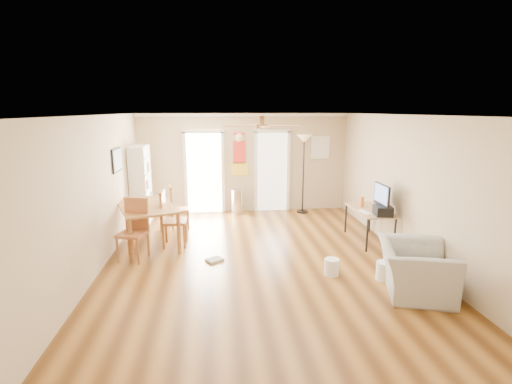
{
  "coord_description": "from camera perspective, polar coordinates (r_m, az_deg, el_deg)",
  "views": [
    {
      "loc": [
        -0.77,
        -6.36,
        2.68
      ],
      "look_at": [
        0.0,
        0.6,
        1.15
      ],
      "focal_mm": 26.35,
      "sensor_mm": 36.0,
      "label": 1
    }
  ],
  "objects": [
    {
      "name": "floor",
      "position": [
        6.94,
        0.55,
        -10.38
      ],
      "size": [
        7.0,
        7.0,
        0.0
      ],
      "primitive_type": "plane",
      "color": "brown",
      "rests_on": "ground"
    },
    {
      "name": "ceiling",
      "position": [
        6.41,
        0.6,
        11.61
      ],
      "size": [
        5.5,
        7.0,
        0.0
      ],
      "primitive_type": null,
      "color": "silver",
      "rests_on": "floor"
    },
    {
      "name": "wall_back",
      "position": [
        9.98,
        -1.83,
        4.38
      ],
      "size": [
        5.5,
        0.04,
        2.6
      ],
      "primitive_type": null,
      "color": "beige",
      "rests_on": "floor"
    },
    {
      "name": "wall_front",
      "position": [
        3.27,
        8.12,
        -12.82
      ],
      "size": [
        5.5,
        0.04,
        2.6
      ],
      "primitive_type": null,
      "color": "beige",
      "rests_on": "floor"
    },
    {
      "name": "wall_left",
      "position": [
        6.8,
        -23.09,
        -0.38
      ],
      "size": [
        0.04,
        7.0,
        2.6
      ],
      "primitive_type": null,
      "color": "beige",
      "rests_on": "floor"
    },
    {
      "name": "wall_right",
      "position": [
        7.4,
        22.24,
        0.65
      ],
      "size": [
        0.04,
        7.0,
        2.6
      ],
      "primitive_type": null,
      "color": "beige",
      "rests_on": "floor"
    },
    {
      "name": "crown_molding",
      "position": [
        6.41,
        0.6,
        11.25
      ],
      "size": [
        5.5,
        7.0,
        0.08
      ],
      "primitive_type": null,
      "color": "white",
      "rests_on": "wall_back"
    },
    {
      "name": "kitchen_doorway",
      "position": [
        9.98,
        -7.84,
        2.82
      ],
      "size": [
        0.9,
        0.1,
        2.1
      ],
      "primitive_type": null,
      "color": "white",
      "rests_on": "wall_back"
    },
    {
      "name": "bathroom_doorway",
      "position": [
        10.09,
        2.44,
        3.03
      ],
      "size": [
        0.8,
        0.1,
        2.1
      ],
      "primitive_type": null,
      "color": "white",
      "rests_on": "wall_back"
    },
    {
      "name": "wall_decal",
      "position": [
        9.92,
        -2.56,
        5.78
      ],
      "size": [
        0.46,
        0.03,
        1.1
      ],
      "primitive_type": "cube",
      "color": "red",
      "rests_on": "wall_back"
    },
    {
      "name": "ac_grille",
      "position": [
        10.27,
        9.72,
        6.68
      ],
      "size": [
        0.5,
        0.04,
        0.6
      ],
      "primitive_type": "cube",
      "color": "white",
      "rests_on": "wall_back"
    },
    {
      "name": "framed_poster",
      "position": [
        8.06,
        -20.36,
        4.58
      ],
      "size": [
        0.04,
        0.66,
        0.48
      ],
      "primitive_type": "cube",
      "color": "black",
      "rests_on": "wall_left"
    },
    {
      "name": "ceiling_fan",
      "position": [
        6.11,
        0.94,
        9.98
      ],
      "size": [
        1.24,
        1.24,
        0.2
      ],
      "primitive_type": null,
      "color": "#593819",
      "rests_on": "ceiling"
    },
    {
      "name": "bookshelf",
      "position": [
        9.38,
        -17.09,
        1.06
      ],
      "size": [
        0.48,
        0.88,
        1.87
      ],
      "primitive_type": null,
      "rotation": [
        0.0,
        0.0,
        -0.13
      ],
      "color": "silver",
      "rests_on": "floor"
    },
    {
      "name": "dining_table",
      "position": [
        7.92,
        -16.13,
        -4.8
      ],
      "size": [
        1.5,
        1.89,
        0.83
      ],
      "primitive_type": null,
      "rotation": [
        0.0,
        0.0,
        0.35
      ],
      "color": "olive",
      "rests_on": "floor"
    },
    {
      "name": "dining_chair_right_a",
      "position": [
        8.83,
        -11.51,
        -2.25
      ],
      "size": [
        0.46,
        0.46,
        0.99
      ],
      "primitive_type": null,
      "rotation": [
        0.0,
        0.0,
        1.7
      ],
      "color": "#9C6532",
      "rests_on": "floor"
    },
    {
      "name": "dining_chair_right_b",
      "position": [
        7.69,
        -12.29,
        -3.93
      ],
      "size": [
        0.47,
        0.47,
        1.13
      ],
      "primitive_type": null,
      "rotation": [
        0.0,
        0.0,
        1.56
      ],
      "color": "#A86936",
      "rests_on": "floor"
    },
    {
      "name": "dining_chair_near",
      "position": [
        7.17,
        -18.3,
        -5.57
      ],
      "size": [
        0.57,
        0.57,
        1.11
      ],
      "primitive_type": null,
      "rotation": [
        0.0,
        0.0,
        -0.29
      ],
      "color": "#AA6637",
      "rests_on": "floor"
    },
    {
      "name": "trash_can",
      "position": [
        9.91,
        -2.89,
        -1.46
      ],
      "size": [
        0.31,
        0.31,
        0.64
      ],
      "primitive_type": "cylinder",
      "rotation": [
        0.0,
        0.0,
        0.03
      ],
      "color": "silver",
      "rests_on": "floor"
    },
    {
      "name": "torchiere_lamp",
      "position": [
        9.93,
        7.18,
        2.69
      ],
      "size": [
        0.49,
        0.49,
        2.06
      ],
      "primitive_type": null,
      "rotation": [
        0.0,
        0.0,
        -0.31
      ],
      "color": "black",
      "rests_on": "floor"
    },
    {
      "name": "computer_desk",
      "position": [
        8.17,
        16.72,
        -4.84
      ],
      "size": [
        0.64,
        1.27,
        0.68
      ],
      "primitive_type": null,
      "color": "tan",
      "rests_on": "floor"
    },
    {
      "name": "imac",
      "position": [
        7.77,
        18.52,
        -0.99
      ],
      "size": [
        0.22,
        0.64,
        0.59
      ],
      "primitive_type": null,
      "rotation": [
        0.0,
        0.0,
        0.22
      ],
      "color": "black",
      "rests_on": "computer_desk"
    },
    {
      "name": "keyboard",
      "position": [
        7.82,
        16.27,
        -2.93
      ],
      "size": [
        0.19,
        0.39,
        0.01
      ],
      "primitive_type": "cube",
      "rotation": [
        0.0,
        0.0,
        0.2
      ],
      "color": "white",
      "rests_on": "computer_desk"
    },
    {
      "name": "printer",
      "position": [
        7.69,
        18.7,
        -2.69
      ],
      "size": [
        0.36,
        0.4,
        0.19
      ],
      "primitive_type": "cube",
      "rotation": [
        0.0,
        0.0,
        -0.14
      ],
      "color": "black",
      "rests_on": "computer_desk"
    },
    {
      "name": "orange_bottle",
      "position": [
        8.22,
        15.81,
        -1.44
      ],
      "size": [
        0.07,
        0.07,
        0.21
      ],
      "primitive_type": "cylinder",
      "rotation": [
        0.0,
        0.0,
        0.01
      ],
      "color": "#D75D13",
      "rests_on": "computer_desk"
    },
    {
      "name": "wastebasket_a",
      "position": [
        6.46,
        11.4,
        -11.08
      ],
      "size": [
        0.26,
        0.26,
        0.28
      ],
      "primitive_type": "cylinder",
      "rotation": [
        0.0,
        0.0,
        -0.08
      ],
      "color": "white",
      "rests_on": "floor"
    },
    {
      "name": "wastebasket_b",
      "position": [
        6.51,
        18.88,
        -11.25
      ],
      "size": [
        0.31,
        0.31,
        0.3
      ],
      "primitive_type": "cylinder",
      "rotation": [
        0.0,
        0.0,
        -0.21
      ],
      "color": "white",
      "rests_on": "floor"
    },
    {
      "name": "floor_cloth",
      "position": [
        6.97,
        -6.32,
        -10.2
      ],
      "size": [
        0.36,
        0.34,
        0.04
      ],
      "primitive_type": "cube",
      "rotation": [
        0.0,
        0.0,
        0.59
      ],
      "color": "#9A9995",
      "rests_on": "floor"
    },
    {
      "name": "armchair",
      "position": [
        6.16,
        22.99,
        -10.76
      ],
      "size": [
        1.28,
        1.37,
        0.74
      ],
      "primitive_type": "imported",
      "rotation": [
        0.0,
        0.0,
        1.27
      ],
      "color": "#A3A39E",
      "rests_on": "floor"
    }
  ]
}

